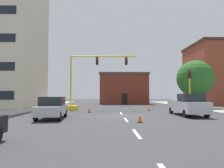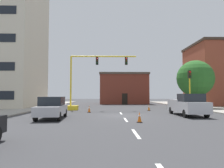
{
  "view_description": "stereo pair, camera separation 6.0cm",
  "coord_description": "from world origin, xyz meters",
  "px_view_note": "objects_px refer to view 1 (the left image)",
  "views": [
    {
      "loc": [
        -1.43,
        -18.41,
        1.88
      ],
      "look_at": [
        -0.82,
        7.2,
        3.27
      ],
      "focal_mm": 32.48,
      "sensor_mm": 36.0,
      "label": 1
    },
    {
      "loc": [
        -1.37,
        -18.42,
        1.88
      ],
      "look_at": [
        -0.82,
        7.2,
        3.27
      ],
      "focal_mm": 32.48,
      "sensor_mm": 36.0,
      "label": 2
    }
  ],
  "objects_px": {
    "tree_right_mid": "(195,78)",
    "traffic_cone_roadside_a": "(149,108)",
    "pickup_truck_silver": "(187,105)",
    "traffic_cone_roadside_b": "(140,117)",
    "sedan_silver_mid_left": "(52,107)",
    "traffic_cone_roadside_c": "(89,109)",
    "traffic_light_pole_right": "(190,81)",
    "traffic_signal_gantry": "(80,92)"
  },
  "relations": [
    {
      "from": "tree_right_mid",
      "to": "pickup_truck_silver",
      "type": "xyz_separation_m",
      "value": [
        -4.87,
        -9.34,
        -3.2
      ]
    },
    {
      "from": "sedan_silver_mid_left",
      "to": "traffic_cone_roadside_c",
      "type": "relative_size",
      "value": 5.98
    },
    {
      "from": "traffic_light_pole_right",
      "to": "sedan_silver_mid_left",
      "type": "bearing_deg",
      "value": -152.26
    },
    {
      "from": "tree_right_mid",
      "to": "traffic_cone_roadside_a",
      "type": "xyz_separation_m",
      "value": [
        -7.2,
        -3.43,
        -3.82
      ]
    },
    {
      "from": "traffic_light_pole_right",
      "to": "traffic_cone_roadside_c",
      "type": "bearing_deg",
      "value": -171.45
    },
    {
      "from": "tree_right_mid",
      "to": "traffic_signal_gantry",
      "type": "bearing_deg",
      "value": -171.22
    },
    {
      "from": "traffic_signal_gantry",
      "to": "sedan_silver_mid_left",
      "type": "bearing_deg",
      "value": -96.18
    },
    {
      "from": "traffic_light_pole_right",
      "to": "traffic_cone_roadside_b",
      "type": "bearing_deg",
      "value": -127.55
    },
    {
      "from": "sedan_silver_mid_left",
      "to": "traffic_cone_roadside_b",
      "type": "distance_m",
      "value": 7.04
    },
    {
      "from": "traffic_cone_roadside_a",
      "to": "traffic_cone_roadside_b",
      "type": "distance_m",
      "value": 10.8
    },
    {
      "from": "sedan_silver_mid_left",
      "to": "traffic_cone_roadside_b",
      "type": "xyz_separation_m",
      "value": [
        6.61,
        -2.37,
        -0.53
      ]
    },
    {
      "from": "traffic_signal_gantry",
      "to": "traffic_cone_roadside_b",
      "type": "bearing_deg",
      "value": -63.83
    },
    {
      "from": "traffic_light_pole_right",
      "to": "tree_right_mid",
      "type": "bearing_deg",
      "value": 58.95
    },
    {
      "from": "traffic_light_pole_right",
      "to": "traffic_cone_roadside_a",
      "type": "xyz_separation_m",
      "value": [
        -4.76,
        0.63,
        -3.17
      ]
    },
    {
      "from": "pickup_truck_silver",
      "to": "traffic_cone_roadside_b",
      "type": "relative_size",
      "value": 7.35
    },
    {
      "from": "sedan_silver_mid_left",
      "to": "traffic_cone_roadside_b",
      "type": "height_order",
      "value": "sedan_silver_mid_left"
    },
    {
      "from": "pickup_truck_silver",
      "to": "traffic_cone_roadside_b",
      "type": "distance_m",
      "value": 6.86
    },
    {
      "from": "traffic_light_pole_right",
      "to": "traffic_cone_roadside_b",
      "type": "xyz_separation_m",
      "value": [
        -7.54,
        -9.81,
        -3.17
      ]
    },
    {
      "from": "traffic_signal_gantry",
      "to": "traffic_cone_roadside_c",
      "type": "xyz_separation_m",
      "value": [
        1.46,
        -3.41,
        -1.87
      ]
    },
    {
      "from": "tree_right_mid",
      "to": "pickup_truck_silver",
      "type": "relative_size",
      "value": 1.24
    },
    {
      "from": "traffic_cone_roadside_a",
      "to": "traffic_cone_roadside_b",
      "type": "bearing_deg",
      "value": -104.93
    },
    {
      "from": "traffic_light_pole_right",
      "to": "sedan_silver_mid_left",
      "type": "xyz_separation_m",
      "value": [
        -14.15,
        -7.44,
        -2.64
      ]
    },
    {
      "from": "pickup_truck_silver",
      "to": "sedan_silver_mid_left",
      "type": "xyz_separation_m",
      "value": [
        -11.72,
        -2.16,
        -0.09
      ]
    },
    {
      "from": "traffic_signal_gantry",
      "to": "traffic_cone_roadside_b",
      "type": "xyz_separation_m",
      "value": [
        5.63,
        -11.45,
        -1.88
      ]
    },
    {
      "from": "tree_right_mid",
      "to": "traffic_cone_roadside_a",
      "type": "distance_m",
      "value": 8.84
    },
    {
      "from": "sedan_silver_mid_left",
      "to": "traffic_cone_roadside_a",
      "type": "relative_size",
      "value": 6.39
    },
    {
      "from": "traffic_light_pole_right",
      "to": "pickup_truck_silver",
      "type": "relative_size",
      "value": 0.89
    },
    {
      "from": "pickup_truck_silver",
      "to": "traffic_cone_roadside_a",
      "type": "distance_m",
      "value": 6.38
    },
    {
      "from": "traffic_cone_roadside_a",
      "to": "traffic_cone_roadside_c",
      "type": "height_order",
      "value": "traffic_cone_roadside_c"
    },
    {
      "from": "sedan_silver_mid_left",
      "to": "traffic_signal_gantry",
      "type": "bearing_deg",
      "value": 83.82
    },
    {
      "from": "pickup_truck_silver",
      "to": "tree_right_mid",
      "type": "bearing_deg",
      "value": 62.45
    },
    {
      "from": "sedan_silver_mid_left",
      "to": "traffic_cone_roadside_b",
      "type": "relative_size",
      "value": 6.27
    },
    {
      "from": "traffic_light_pole_right",
      "to": "pickup_truck_silver",
      "type": "xyz_separation_m",
      "value": [
        -2.43,
        -5.28,
        -2.55
      ]
    },
    {
      "from": "traffic_cone_roadside_a",
      "to": "traffic_cone_roadside_b",
      "type": "xyz_separation_m",
      "value": [
        -2.78,
        -10.44,
        0.01
      ]
    },
    {
      "from": "traffic_cone_roadside_a",
      "to": "traffic_light_pole_right",
      "type": "bearing_deg",
      "value": -7.54
    },
    {
      "from": "traffic_cone_roadside_a",
      "to": "traffic_cone_roadside_c",
      "type": "relative_size",
      "value": 0.94
    },
    {
      "from": "sedan_silver_mid_left",
      "to": "traffic_cone_roadside_c",
      "type": "height_order",
      "value": "sedan_silver_mid_left"
    },
    {
      "from": "pickup_truck_silver",
      "to": "traffic_cone_roadside_c",
      "type": "distance_m",
      "value": 9.95
    },
    {
      "from": "pickup_truck_silver",
      "to": "traffic_cone_roadside_c",
      "type": "height_order",
      "value": "pickup_truck_silver"
    },
    {
      "from": "tree_right_mid",
      "to": "traffic_cone_roadside_c",
      "type": "height_order",
      "value": "tree_right_mid"
    },
    {
      "from": "sedan_silver_mid_left",
      "to": "traffic_cone_roadside_c",
      "type": "bearing_deg",
      "value": 66.75
    },
    {
      "from": "tree_right_mid",
      "to": "sedan_silver_mid_left",
      "type": "xyz_separation_m",
      "value": [
        -16.59,
        -11.5,
        -3.29
      ]
    }
  ]
}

